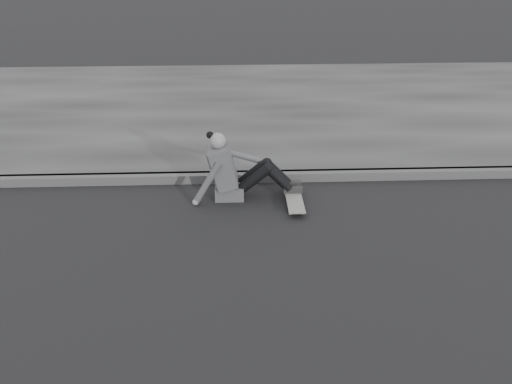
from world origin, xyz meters
TOP-DOWN VIEW (x-y plane):
  - curb at (0.00, 2.58)m, footprint 24.00×0.16m
  - sidewalk at (0.00, 5.60)m, footprint 24.00×6.00m
  - skateboard at (-2.57, 1.87)m, footprint 0.20×0.78m
  - seated_woman at (-3.30, 2.11)m, footprint 1.38×0.46m

SIDE VIEW (x-z plane):
  - curb at x=0.00m, z-range 0.00..0.12m
  - sidewalk at x=0.00m, z-range 0.00..0.12m
  - skateboard at x=-2.57m, z-range 0.03..0.12m
  - seated_woman at x=-3.30m, z-range -0.08..0.80m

